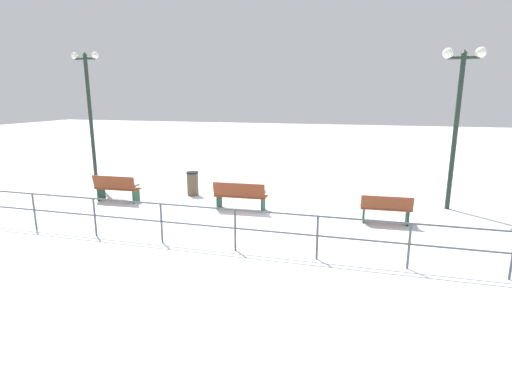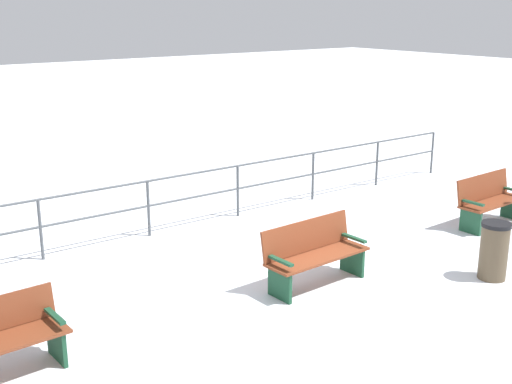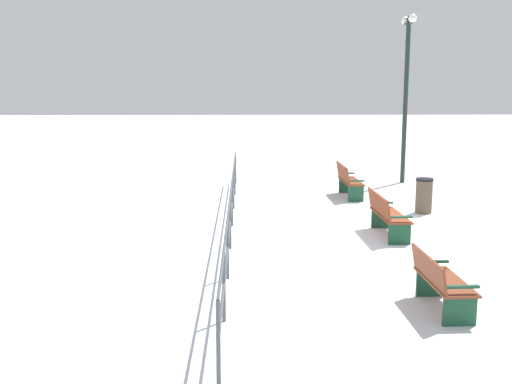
# 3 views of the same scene
# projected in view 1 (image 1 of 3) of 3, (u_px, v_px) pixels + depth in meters

# --- Properties ---
(ground_plane) EXTENTS (80.00, 80.00, 0.00)m
(ground_plane) POSITION_uv_depth(u_px,v_px,m) (240.00, 210.00, 12.81)
(ground_plane) COLOR white
(ground_plane) RESTS_ON ground
(bench_nearest) EXTENTS (0.63, 1.41, 0.83)m
(bench_nearest) POSITION_uv_depth(u_px,v_px,m) (386.00, 209.00, 11.40)
(bench_nearest) COLOR brown
(bench_nearest) RESTS_ON ground
(bench_second) EXTENTS (0.63, 1.66, 0.92)m
(bench_second) POSITION_uv_depth(u_px,v_px,m) (240.00, 196.00, 12.69)
(bench_second) COLOR brown
(bench_second) RESTS_ON ground
(bench_third) EXTENTS (0.59, 1.55, 0.92)m
(bench_third) POSITION_uv_depth(u_px,v_px,m) (117.00, 188.00, 13.73)
(bench_third) COLOR brown
(bench_third) RESTS_ON ground
(lamppost_near) EXTENTS (0.31, 1.19, 4.89)m
(lamppost_near) POSITION_uv_depth(u_px,v_px,m) (459.00, 101.00, 12.20)
(lamppost_near) COLOR #1E2D23
(lamppost_near) RESTS_ON ground
(lamppost_middle) EXTENTS (0.25, 1.15, 5.11)m
(lamppost_middle) POSITION_uv_depth(u_px,v_px,m) (89.00, 103.00, 15.68)
(lamppost_middle) COLOR #1E2D23
(lamppost_middle) RESTS_ON ground
(waterfront_railing) EXTENTS (0.05, 13.27, 1.01)m
(waterfront_railing) POSITION_uv_depth(u_px,v_px,m) (197.00, 219.00, 9.59)
(waterfront_railing) COLOR #4C5156
(waterfront_railing) RESTS_ON ground
(trash_bin) EXTENTS (0.42, 0.42, 0.86)m
(trash_bin) POSITION_uv_depth(u_px,v_px,m) (193.00, 184.00, 14.62)
(trash_bin) COLOR brown
(trash_bin) RESTS_ON ground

